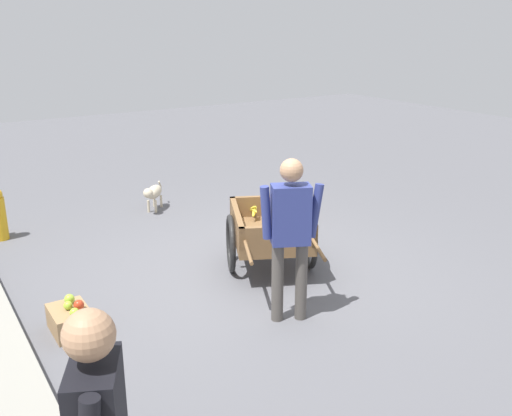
# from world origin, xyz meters

# --- Properties ---
(ground_plane) EXTENTS (24.00, 24.00, 0.00)m
(ground_plane) POSITION_xyz_m (0.00, 0.00, 0.00)
(ground_plane) COLOR #56565B
(fruit_cart) EXTENTS (1.82, 1.39, 0.73)m
(fruit_cart) POSITION_xyz_m (0.01, -0.33, 0.44)
(fruit_cart) COLOR brown
(fruit_cart) RESTS_ON ground
(vendor_person) EXTENTS (0.33, 0.53, 1.53)m
(vendor_person) POSITION_xyz_m (-1.02, 0.16, 0.91)
(vendor_person) COLOR #4C4742
(vendor_person) RESTS_ON ground
(dog) EXTENTS (0.54, 0.47, 0.40)m
(dog) POSITION_xyz_m (2.65, -0.05, 0.27)
(dog) COLOR beige
(dog) RESTS_ON ground
(plastic_bucket) EXTENTS (0.25, 0.25, 0.25)m
(plastic_bucket) POSITION_xyz_m (1.29, -1.62, 0.13)
(plastic_bucket) COLOR orange
(plastic_bucket) RESTS_ON ground
(apple_crate) EXTENTS (0.44, 0.32, 0.31)m
(apple_crate) POSITION_xyz_m (-0.17, 1.93, 0.12)
(apple_crate) COLOR #99754C
(apple_crate) RESTS_ON ground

